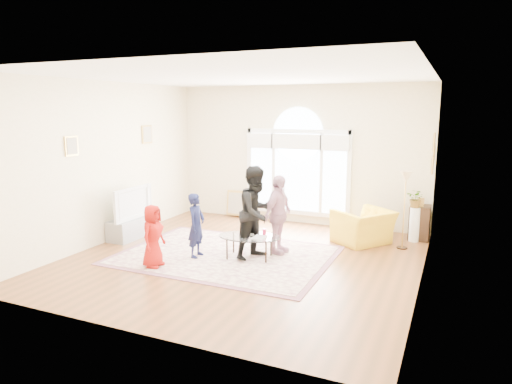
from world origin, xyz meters
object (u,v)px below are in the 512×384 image
at_px(area_rug, 226,255).
at_px(armchair, 363,227).
at_px(tv_console, 130,228).
at_px(coffee_table, 249,237).
at_px(television, 129,203).

bearing_deg(area_rug, armchair, 40.09).
relative_size(tv_console, coffee_table, 0.82).
distance_m(area_rug, coffee_table, 0.61).
height_order(area_rug, coffee_table, coffee_table).
bearing_deg(tv_console, coffee_table, -4.28).
bearing_deg(tv_console, area_rug, -5.84).
distance_m(tv_console, coffee_table, 2.85).
height_order(tv_console, television, television).
relative_size(television, armchair, 1.11).
bearing_deg(tv_console, armchair, 19.15).
xyz_separation_m(television, coffee_table, (2.83, -0.21, -0.35)).
height_order(tv_console, armchair, armchair).
bearing_deg(coffee_table, area_rug, 173.97).
bearing_deg(area_rug, tv_console, 174.16).
relative_size(television, coffee_table, 0.94).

